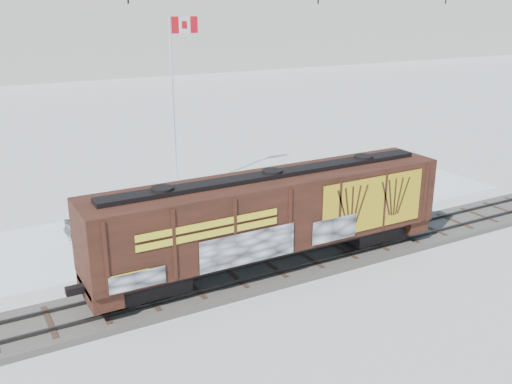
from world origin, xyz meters
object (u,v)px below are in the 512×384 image
car_white (217,202)px  car_dark (332,190)px  car_silver (107,220)px  flagpole (176,131)px  hopper_railcar (272,214)px

car_white → car_dark: car_white is taller
car_silver → car_white: (6.44, -0.40, 0.08)m
car_silver → flagpole: bearing=-55.7°
flagpole → car_dark: size_ratio=2.43×
car_white → car_dark: bearing=-89.1°
flagpole → car_dark: bearing=-38.4°
car_dark → car_silver: bearing=100.9°
hopper_railcar → flagpole: size_ratio=1.50×
hopper_railcar → flagpole: 13.18m
car_white → car_silver: bearing=96.4°
hopper_railcar → car_white: (1.05, 8.04, -2.04)m
hopper_railcar → car_silver: bearing=122.6°
flagpole → car_silver: 8.37m
car_white → car_dark: (7.48, -1.18, -0.14)m
car_dark → car_white: bearing=98.4°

